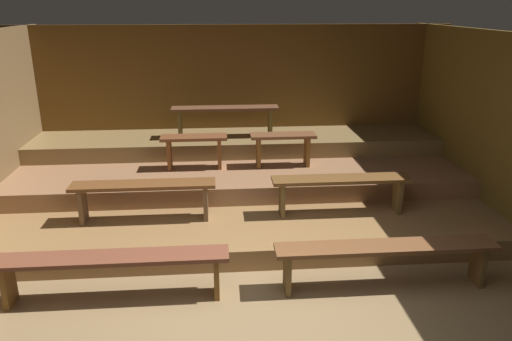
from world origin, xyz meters
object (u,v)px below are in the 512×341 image
Objects in this scene: bench_floor_right at (386,253)px; bench_lower_left at (144,191)px; bench_lower_right at (341,185)px; bench_middle_right at (283,143)px; bench_middle_left at (194,145)px; bench_floor_left at (112,264)px; bench_upper_center at (225,113)px.

bench_floor_right is 1.30× the size of bench_lower_left.
bench_middle_right is (-0.54, 1.17, 0.20)m from bench_lower_right.
bench_floor_right is 1.30× the size of bench_lower_right.
bench_middle_left is (-1.91, 2.44, 0.42)m from bench_floor_right.
bench_floor_left is 2.59m from bench_floor_right.
bench_floor_left is 3.13m from bench_middle_right.
bench_upper_center reaches higher than bench_middle_left.
bench_upper_center is (-1.46, 3.23, 0.69)m from bench_floor_right.
bench_floor_left is 1.33× the size of bench_upper_center.
bench_lower_left reaches higher than bench_floor_left.
bench_middle_right is (1.91, 2.44, 0.42)m from bench_floor_left.
bench_floor_left is 2.37× the size of bench_middle_right.
bench_upper_center reaches higher than bench_lower_right.
bench_middle_left is at bearing -119.76° from bench_upper_center.
bench_floor_left is at bearing -95.98° from bench_lower_left.
bench_middle_right reaches higher than bench_lower_right.
bench_lower_right is (-0.13, 1.26, 0.22)m from bench_floor_right.
bench_middle_left and bench_middle_right have the same top height.
bench_upper_center reaches higher than bench_lower_left.
bench_floor_left is at bearing -128.08° from bench_middle_right.
bench_upper_center is at bearing 70.76° from bench_floor_left.
bench_middle_left is at bearing 65.19° from bench_lower_left.
bench_upper_center is (-0.78, 0.79, 0.27)m from bench_middle_right.
bench_middle_right reaches higher than bench_lower_left.
bench_middle_right is (1.78, 1.17, 0.20)m from bench_lower_left.
bench_middle_right is at bearing 105.49° from bench_floor_right.
bench_floor_right is at bearing -51.92° from bench_middle_left.
bench_middle_right is 1.14m from bench_upper_center.
bench_lower_left is (0.13, 1.26, 0.22)m from bench_floor_left.
bench_floor_right is at bearing -74.51° from bench_middle_right.
bench_middle_left is at bearing 180.00° from bench_middle_right.
bench_middle_right reaches higher than bench_floor_right.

